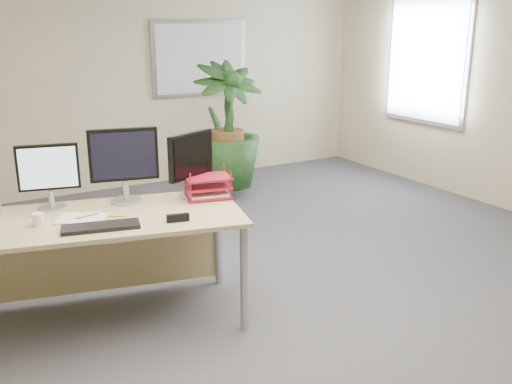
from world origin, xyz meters
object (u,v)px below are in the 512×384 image
desk (90,235)px  monitor_left (49,172)px  floor_plant (227,135)px  monitor_right (124,161)px

desk → monitor_left: (-0.19, 0.20, 0.42)m
floor_plant → desk: bearing=-135.7°
monitor_left → monitor_right: (0.48, -0.11, 0.05)m
floor_plant → monitor_right: bearing=-132.6°
floor_plant → monitor_right: (-1.81, -1.97, 0.32)m
monitor_left → desk: bearing=-47.7°
desk → monitor_right: size_ratio=4.06×
desk → floor_plant: (2.11, 2.06, 0.14)m
desk → floor_plant: floor_plant is taller
desk → monitor_right: 0.56m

